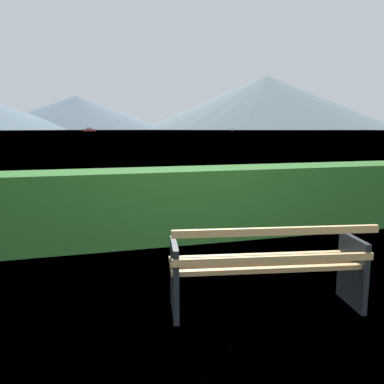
{
  "coord_description": "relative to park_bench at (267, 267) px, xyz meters",
  "views": [
    {
      "loc": [
        -1.66,
        -3.25,
        1.7
      ],
      "look_at": [
        0.0,
        2.49,
        0.74
      ],
      "focal_mm": 37.07,
      "sensor_mm": 36.0,
      "label": 1
    }
  ],
  "objects": [
    {
      "name": "fishing_boat_near",
      "position": [
        6.4,
        254.47,
        0.34
      ],
      "size": [
        8.5,
        6.09,
        2.19
      ],
      "color": "#B2332D",
      "rests_on": "water_surface"
    },
    {
      "name": "ground_plane",
      "position": [
        0.01,
        0.06,
        -0.43
      ],
      "size": [
        1400.0,
        1400.0,
        0.0
      ],
      "primitive_type": "plane",
      "color": "#4C6B33"
    },
    {
      "name": "water_surface",
      "position": [
        0.01,
        306.36,
        -0.43
      ],
      "size": [
        620.0,
        620.0,
        0.0
      ],
      "primitive_type": "plane",
      "color": "#7A99A8",
      "rests_on": "ground_plane"
    },
    {
      "name": "park_bench",
      "position": [
        0.0,
        0.0,
        0.0
      ],
      "size": [
        1.87,
        0.87,
        0.87
      ],
      "color": "tan",
      "rests_on": "ground_plane"
    },
    {
      "name": "distant_hills",
      "position": [
        7.35,
        558.53,
        36.39
      ],
      "size": [
        902.88,
        436.01,
        81.04
      ],
      "color": "slate",
      "rests_on": "ground_plane"
    },
    {
      "name": "sailboat_mid",
      "position": [
        93.74,
        234.11,
        0.1
      ],
      "size": [
        3.36,
        5.28,
        1.4
      ],
      "color": "#335693",
      "rests_on": "water_surface"
    },
    {
      "name": "hedge_row",
      "position": [
        0.01,
        2.67,
        0.11
      ],
      "size": [
        11.63,
        0.88,
        1.09
      ],
      "primitive_type": "cube",
      "color": "#2D6B28",
      "rests_on": "ground_plane"
    }
  ]
}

